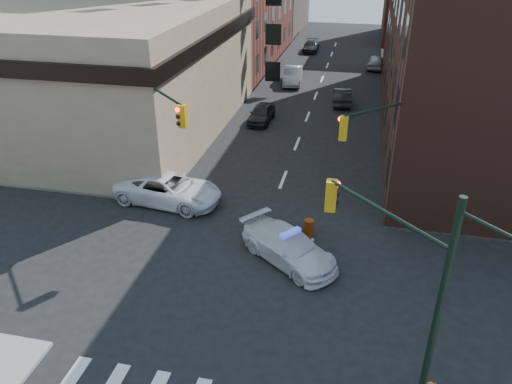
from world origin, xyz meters
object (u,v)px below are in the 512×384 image
at_px(parked_car_enear, 342,96).
at_px(barrel_bank, 202,200).
at_px(parked_car_wfar, 293,76).
at_px(pedestrian_a, 130,166).
at_px(police_car, 289,247).
at_px(barrel_road, 309,228).
at_px(parked_car_wnear, 261,113).
at_px(barricade_nw_a, 143,190).
at_px(pedestrian_b, 137,168).
at_px(pickup, 168,189).

height_order(parked_car_enear, barrel_bank, parked_car_enear).
height_order(parked_car_wfar, parked_car_enear, parked_car_wfar).
bearing_deg(pedestrian_a, parked_car_enear, 60.34).
height_order(police_car, barrel_road, police_car).
bearing_deg(parked_car_wnear, pedestrian_a, -111.64).
xyz_separation_m(pedestrian_a, barricade_nw_a, (1.61, -1.91, -0.50)).
distance_m(pedestrian_a, barrel_road, 11.79).
xyz_separation_m(police_car, pedestrian_b, (-10.14, 5.98, 0.27)).
relative_size(police_car, parked_car_enear, 1.21).
relative_size(barrel_bank, barricade_nw_a, 0.73).
bearing_deg(pickup, parked_car_wfar, 0.11).
bearing_deg(parked_car_wnear, pedestrian_b, -110.08).
height_order(pedestrian_a, barricade_nw_a, pedestrian_a).
relative_size(parked_car_wfar, barrel_bank, 5.17).
bearing_deg(barrel_road, barrel_bank, 165.53).
height_order(parked_car_wfar, pedestrian_a, pedestrian_a).
height_order(pickup, parked_car_wnear, pickup).
distance_m(pickup, barricade_nw_a, 1.50).
relative_size(police_car, barricade_nw_a, 3.90).
height_order(police_car, barrel_bank, police_car).
bearing_deg(police_car, pedestrian_b, 97.28).
bearing_deg(parked_car_wnear, parked_car_enear, 47.49).
distance_m(parked_car_wfar, barrel_road, 28.07).
distance_m(parked_car_wfar, pedestrian_b, 24.66).
bearing_deg(pedestrian_b, parked_car_wfar, 52.49).
bearing_deg(pickup, police_car, -111.96).
bearing_deg(pedestrian_a, barricade_nw_a, -47.76).
relative_size(parked_car_wnear, barrel_road, 4.66).
bearing_deg(barricade_nw_a, pickup, 13.71).
distance_m(police_car, barrel_bank, 6.70).
relative_size(pickup, barricade_nw_a, 4.54).
bearing_deg(barricade_nw_a, police_car, -14.29).
bearing_deg(parked_car_wfar, parked_car_enear, -52.72).
distance_m(pickup, parked_car_wnear, 14.37).
bearing_deg(barricade_nw_a, barrel_road, -0.01).
xyz_separation_m(parked_car_wnear, barrel_bank, (-0.31, -14.37, -0.22)).
bearing_deg(pedestrian_a, police_car, -27.20).
distance_m(parked_car_wfar, barricade_nw_a, 26.34).
relative_size(police_car, pickup, 0.86).
distance_m(police_car, parked_car_enear, 24.36).
height_order(parked_car_wfar, barrel_road, parked_car_wfar).
xyz_separation_m(pedestrian_b, barrel_bank, (4.70, -2.06, -0.54)).
distance_m(police_car, pedestrian_a, 12.11).
distance_m(parked_car_wnear, pedestrian_b, 13.29).
relative_size(pedestrian_a, barrel_bank, 2.07).
height_order(pickup, parked_car_enear, pickup).
height_order(pickup, pedestrian_a, pedestrian_a).
distance_m(police_car, pedestrian_b, 11.77).
bearing_deg(pedestrian_b, pedestrian_a, 163.91).
xyz_separation_m(police_car, parked_car_wnear, (-5.13, 18.29, -0.04)).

